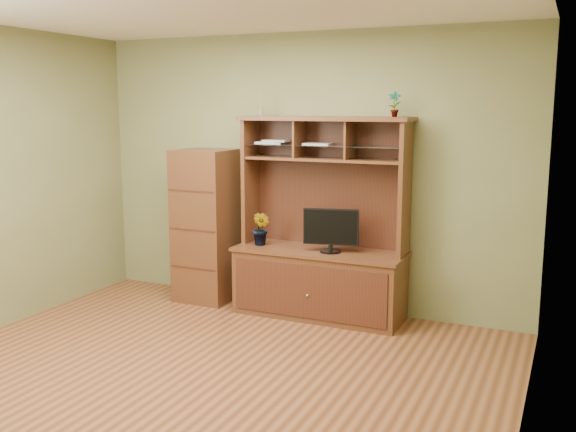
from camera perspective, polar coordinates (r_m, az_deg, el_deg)
The scene contains 8 objects.
room at distance 4.60m, azimuth -8.33°, elevation 1.58°, with size 4.54×4.04×2.74m.
media_hutch at distance 6.15m, azimuth 2.89°, elevation -4.12°, with size 1.66×0.61×1.90m.
monitor at distance 5.95m, azimuth 3.82°, elevation -1.22°, with size 0.51×0.20×0.41m.
orchid_plant at distance 6.24m, azimuth -2.39°, elevation -1.13°, with size 0.18×0.15×0.33m, color #29501B.
top_plant at distance 5.84m, azimuth 9.43°, elevation 9.80°, with size 0.12×0.08×0.23m, color #305D20.
reed_diffuser at distance 6.31m, azimuth -2.41°, elevation 9.78°, with size 0.05×0.05×0.25m.
magazines at distance 6.19m, azimuth -0.00°, elevation 6.55°, with size 0.77×0.22×0.04m.
side_cabinet at distance 6.65m, azimuth -7.34°, elevation -0.85°, with size 0.56×0.51×1.56m.
Camera 1 is at (2.46, -3.83, 2.00)m, focal length 40.00 mm.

